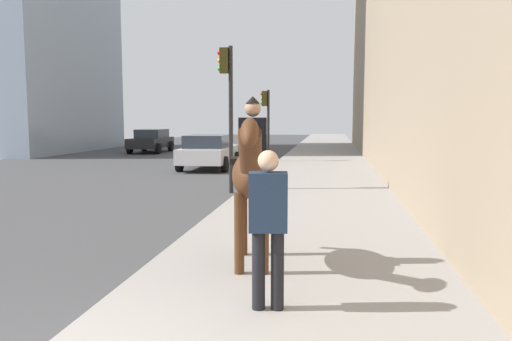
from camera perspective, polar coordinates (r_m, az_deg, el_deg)
The scene contains 6 objects.
mounted_horse_near at distance 6.74m, azimuth -0.41°, elevation -0.14°, with size 2.15×0.74×2.33m.
pedestrian_greeting at distance 5.23m, azimuth 1.40°, elevation -5.59°, with size 0.31×0.43×1.70m.
car_mid_lane at distance 31.63m, azimuth -11.94°, elevation 3.41°, with size 4.14×2.07×1.44m.
car_far_lane at distance 21.09m, azimuth -5.45°, elevation 2.24°, with size 4.44×2.17×1.44m.
traffic_light_near_curb at distance 14.17m, azimuth -3.25°, elevation 8.53°, with size 0.20×0.44×4.15m.
traffic_light_far_curb at distance 23.47m, azimuth 1.19°, elevation 6.50°, with size 0.20×0.44×3.45m.
Camera 1 is at (-3.00, -2.53, 2.15)m, focal length 34.87 mm.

